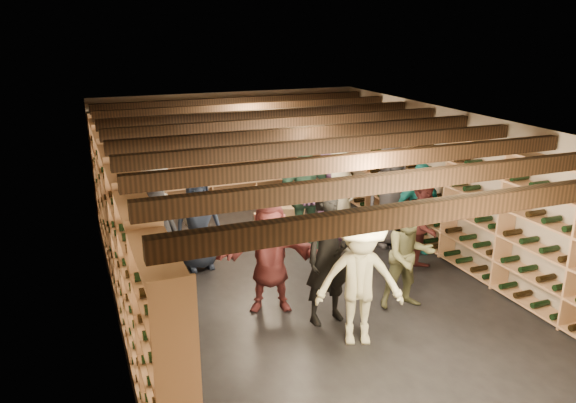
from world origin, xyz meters
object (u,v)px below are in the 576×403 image
(person_4, at_px, (418,209))
(person_6, at_px, (198,223))
(person_5, at_px, (270,256))
(person_7, at_px, (342,203))
(crate_loose, at_px, (270,230))
(crate_stack_left, at_px, (270,228))
(person_12, at_px, (391,196))
(person_2, at_px, (409,256))
(person_3, at_px, (360,280))
(person_0, at_px, (156,242))
(person_11, at_px, (331,197))
(crate_stack_right, at_px, (292,215))
(person_9, at_px, (158,217))
(person_1, at_px, (329,256))
(person_10, at_px, (305,195))
(person_8, at_px, (424,225))

(person_4, bearing_deg, person_6, 167.31)
(person_5, distance_m, person_7, 2.21)
(crate_loose, bearing_deg, crate_stack_left, -111.37)
(crate_stack_left, distance_m, person_12, 2.19)
(crate_loose, xyz_separation_m, person_7, (0.79, -1.29, 0.82))
(crate_stack_left, xyz_separation_m, person_4, (2.13, -1.37, 0.53))
(person_2, bearing_deg, person_5, 168.20)
(person_12, bearing_deg, person_3, -122.83)
(person_2, height_order, person_3, person_3)
(person_0, relative_size, person_11, 0.94)
(crate_stack_right, distance_m, person_9, 3.03)
(person_1, height_order, person_11, person_1)
(person_6, xyz_separation_m, person_9, (-0.59, 0.23, 0.10))
(person_10, relative_size, person_11, 1.13)
(crate_loose, bearing_deg, person_10, -69.01)
(crate_loose, height_order, person_2, person_2)
(person_7, height_order, person_9, person_7)
(crate_stack_right, xyz_separation_m, person_12, (1.18, -1.61, 0.72))
(crate_stack_left, relative_size, person_2, 0.37)
(person_7, height_order, person_10, person_10)
(crate_stack_left, bearing_deg, person_8, -48.06)
(person_7, xyz_separation_m, person_10, (-0.47, 0.45, 0.05))
(person_5, height_order, person_11, person_11)
(person_9, xyz_separation_m, person_12, (3.90, -0.46, 0.03))
(person_11, height_order, person_12, person_12)
(person_3, height_order, person_5, person_3)
(person_0, distance_m, person_7, 3.11)
(person_2, xyz_separation_m, person_3, (-1.05, -0.55, 0.07))
(person_9, distance_m, person_10, 2.45)
(crate_stack_right, bearing_deg, person_1, -104.85)
(person_0, relative_size, person_9, 0.92)
(person_4, bearing_deg, person_11, 138.63)
(person_4, bearing_deg, person_1, -148.29)
(person_8, relative_size, person_10, 0.79)
(person_5, relative_size, person_8, 1.02)
(person_4, bearing_deg, crate_loose, 138.46)
(person_3, xyz_separation_m, person_12, (2.03, 2.63, 0.07))
(person_8, relative_size, person_12, 0.84)
(person_3, xyz_separation_m, person_6, (-1.29, 2.86, -0.07))
(person_8, bearing_deg, crate_stack_right, 87.61)
(person_8, bearing_deg, crate_stack_left, 108.08)
(person_1, bearing_deg, person_0, 132.33)
(person_3, bearing_deg, person_7, 88.33)
(crate_stack_right, height_order, person_1, person_1)
(crate_stack_left, bearing_deg, crate_stack_right, 45.63)
(person_3, bearing_deg, person_8, 58.23)
(person_5, bearing_deg, person_9, 141.61)
(person_3, xyz_separation_m, person_8, (1.93, 1.49, -0.07))
(person_3, bearing_deg, person_12, 72.95)
(person_5, height_order, person_8, person_5)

